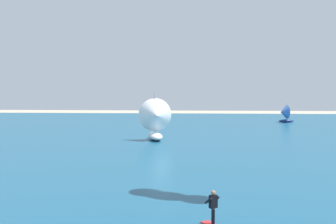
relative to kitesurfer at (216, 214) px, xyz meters
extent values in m
cube|color=navy|center=(-3.27, 37.29, -0.65)|extent=(160.00, 90.00, 0.10)
cylinder|color=black|center=(-0.11, -0.06, -0.15)|extent=(0.14, 0.14, 0.80)
cylinder|color=black|center=(-0.11, 0.37, -0.15)|extent=(0.14, 0.14, 0.80)
cube|color=black|center=(-0.11, 0.16, 0.55)|extent=(0.42, 0.38, 0.60)
sphere|color=#9E7051|center=(-0.11, 0.16, 0.96)|extent=(0.22, 0.22, 0.22)
cylinder|color=black|center=(-0.33, 0.10, 0.60)|extent=(0.36, 0.47, 0.39)
cylinder|color=black|center=(0.03, 0.35, 0.60)|extent=(0.36, 0.47, 0.39)
ellipsoid|color=navy|center=(15.79, 57.49, -0.33)|extent=(3.09, 1.68, 0.55)
cylinder|color=silver|center=(15.93, 57.52, 1.42)|extent=(0.09, 0.09, 2.94)
cone|color=#3F72CC|center=(15.30, 57.37, 1.27)|extent=(1.84, 2.70, 2.47)
ellipsoid|color=silver|center=(-5.70, 31.10, -0.15)|extent=(2.65, 5.04, 0.90)
cylinder|color=silver|center=(-5.75, 31.32, 2.69)|extent=(0.15, 0.15, 4.79)
cone|color=white|center=(-5.52, 30.30, 2.45)|extent=(4.38, 2.92, 4.03)
camera|label=1|loc=(-1.01, -18.63, 5.80)|focal=44.16mm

